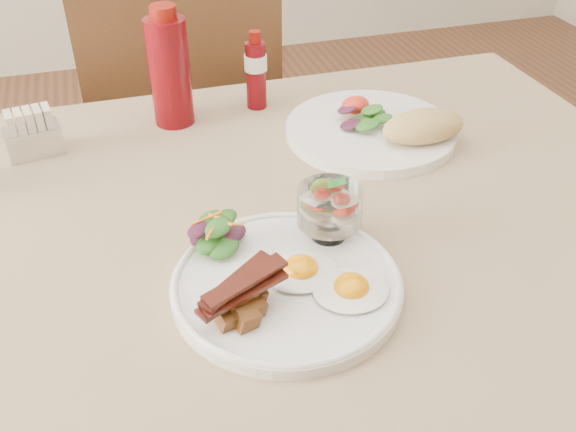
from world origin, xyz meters
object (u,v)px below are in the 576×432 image
at_px(fruit_cup, 330,206).
at_px(second_plate, 383,128).
at_px(main_plate, 287,285).
at_px(sugar_caddy, 33,135).
at_px(chair_far, 185,139).
at_px(hot_sauce_bottle, 256,71).
at_px(table, 249,265).
at_px(ketchup_bottle, 170,70).

bearing_deg(fruit_cup, second_plate, 53.15).
xyz_separation_m(main_plate, sugar_caddy, (-0.29, 0.43, 0.03)).
distance_m(chair_far, second_plate, 0.63).
xyz_separation_m(chair_far, fruit_cup, (0.09, -0.76, 0.29)).
xyz_separation_m(second_plate, hot_sauce_bottle, (-0.17, 0.18, 0.05)).
bearing_deg(table, second_plate, 29.43).
height_order(chair_far, sugar_caddy, chair_far).
distance_m(table, second_plate, 0.33).
distance_m(main_plate, fruit_cup, 0.12).
relative_size(main_plate, ketchup_bottle, 1.36).
bearing_deg(ketchup_bottle, second_plate, -26.62).
xyz_separation_m(main_plate, ketchup_bottle, (-0.06, 0.48, 0.09)).
xyz_separation_m(main_plate, fruit_cup, (0.08, 0.07, 0.05)).
distance_m(chair_far, ketchup_bottle, 0.48).
bearing_deg(fruit_cup, chair_far, 96.57).
bearing_deg(hot_sauce_bottle, chair_far, 107.09).
height_order(main_plate, fruit_cup, fruit_cup).
height_order(table, chair_far, chair_far).
relative_size(chair_far, sugar_caddy, 10.03).
bearing_deg(fruit_cup, table, 132.77).
distance_m(fruit_cup, sugar_caddy, 0.52).
bearing_deg(table, hot_sauce_bottle, 73.06).
bearing_deg(main_plate, chair_far, 90.63).
bearing_deg(ketchup_bottle, main_plate, -82.72).
xyz_separation_m(main_plate, hot_sauce_bottle, (0.09, 0.50, 0.06)).
relative_size(main_plate, second_plate, 0.97).
relative_size(main_plate, fruit_cup, 3.30).
height_order(second_plate, sugar_caddy, sugar_caddy).
relative_size(fruit_cup, second_plate, 0.29).
bearing_deg(hot_sauce_bottle, ketchup_bottle, -174.18).
bearing_deg(second_plate, fruit_cup, -126.85).
height_order(hot_sauce_bottle, sugar_caddy, hot_sauce_bottle).
relative_size(main_plate, hot_sauce_bottle, 1.96).
height_order(main_plate, sugar_caddy, sugar_caddy).
bearing_deg(sugar_caddy, main_plate, -65.62).
xyz_separation_m(ketchup_bottle, hot_sauce_bottle, (0.15, 0.02, -0.03)).
bearing_deg(sugar_caddy, table, -53.26).
bearing_deg(sugar_caddy, hot_sauce_bottle, -0.49).
xyz_separation_m(fruit_cup, ketchup_bottle, (-0.14, 0.41, 0.03)).
height_order(fruit_cup, sugar_caddy, fruit_cup).
relative_size(table, second_plate, 4.60).
height_order(table, hot_sauce_bottle, hot_sauce_bottle).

